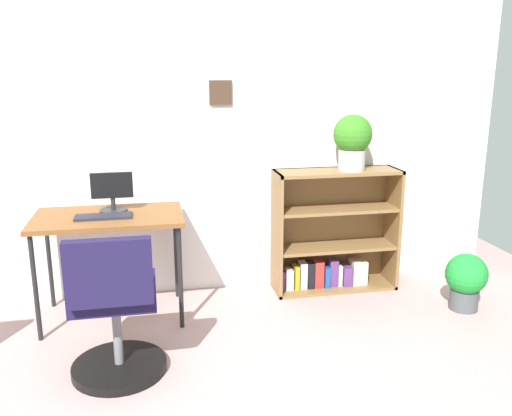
% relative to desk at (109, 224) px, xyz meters
% --- Properties ---
extents(wall_back, '(5.20, 0.12, 2.51)m').
position_rel_desk_xyz_m(wall_back, '(0.35, 0.41, 0.60)').
color(wall_back, silver).
rests_on(wall_back, ground_plane).
extents(desk, '(0.96, 0.58, 0.71)m').
position_rel_desk_xyz_m(desk, '(0.00, 0.00, 0.00)').
color(desk, brown).
rests_on(desk, ground_plane).
extents(monitor, '(0.27, 0.18, 0.26)m').
position_rel_desk_xyz_m(monitor, '(0.03, 0.09, 0.19)').
color(monitor, '#262628').
rests_on(monitor, desk).
extents(keyboard, '(0.36, 0.13, 0.02)m').
position_rel_desk_xyz_m(keyboard, '(-0.02, -0.07, 0.07)').
color(keyboard, '#23232E').
rests_on(keyboard, desk).
extents(office_chair, '(0.52, 0.55, 0.85)m').
position_rel_desk_xyz_m(office_chair, '(0.06, -0.78, -0.29)').
color(office_chair, black).
rests_on(office_chair, ground_plane).
extents(bookshelf_low, '(0.93, 0.30, 0.92)m').
position_rel_desk_xyz_m(bookshelf_low, '(1.62, 0.22, -0.25)').
color(bookshelf_low, brown).
rests_on(bookshelf_low, ground_plane).
extents(potted_plant_on_shelf, '(0.28, 0.28, 0.40)m').
position_rel_desk_xyz_m(potted_plant_on_shelf, '(1.72, 0.16, 0.49)').
color(potted_plant_on_shelf, '#B7B2A8').
rests_on(potted_plant_on_shelf, bookshelf_low).
extents(potted_plant_floor, '(0.29, 0.29, 0.40)m').
position_rel_desk_xyz_m(potted_plant_floor, '(2.39, -0.36, -0.43)').
color(potted_plant_floor, '#474C51').
rests_on(potted_plant_floor, ground_plane).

